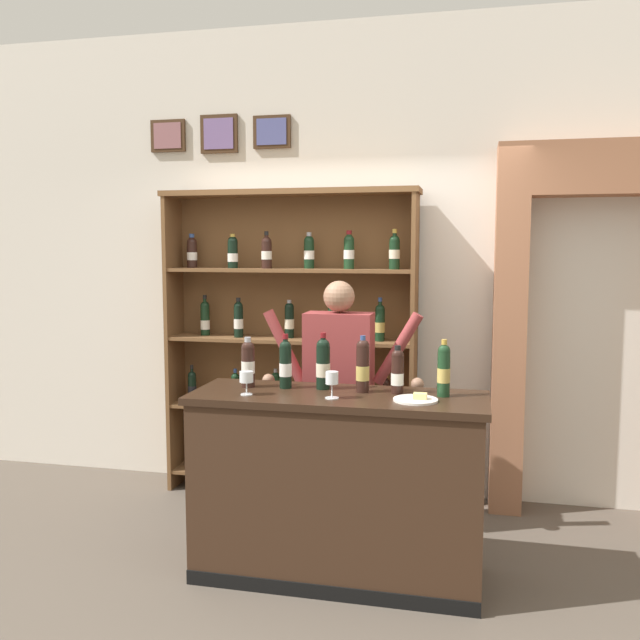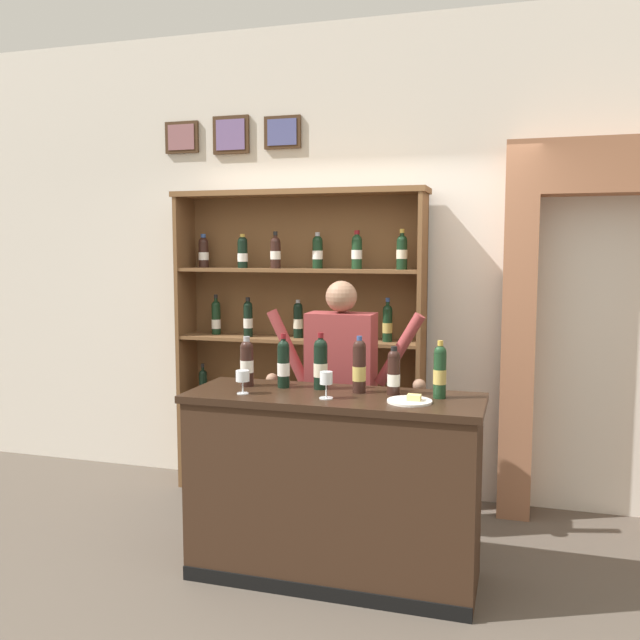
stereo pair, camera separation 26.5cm
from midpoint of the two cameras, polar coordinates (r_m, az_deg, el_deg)
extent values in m
cube|color=brown|center=(4.15, 0.45, -20.39)|extent=(14.00, 14.00, 0.02)
cube|color=silver|center=(5.16, 5.09, 4.90)|extent=(12.00, 0.16, 3.47)
cube|color=#422B19|center=(5.61, -10.09, 14.78)|extent=(0.28, 0.02, 0.24)
cube|color=#925D63|center=(5.60, -10.16, 14.79)|extent=(0.22, 0.01, 0.20)
cube|color=#422B19|center=(5.44, -6.01, 15.11)|extent=(0.29, 0.02, 0.29)
cube|color=slate|center=(5.43, -6.07, 15.13)|extent=(0.24, 0.01, 0.23)
cube|color=#422B19|center=(5.29, -1.67, 15.39)|extent=(0.29, 0.02, 0.24)
cube|color=#515696|center=(5.28, -1.72, 15.42)|extent=(0.23, 0.01, 0.19)
cube|color=brown|center=(5.37, -9.67, -1.66)|extent=(0.03, 0.32, 2.25)
cube|color=brown|center=(4.85, 10.00, -2.50)|extent=(0.03, 0.32, 2.25)
cube|color=brown|center=(5.18, 0.15, -1.86)|extent=(1.85, 0.02, 2.25)
cube|color=brown|center=(5.27, -0.33, -12.76)|extent=(1.79, 0.30, 0.03)
cylinder|color=#19381E|center=(5.52, -7.99, -10.60)|extent=(0.08, 0.08, 0.22)
sphere|color=#19381E|center=(5.49, -8.01, -9.43)|extent=(0.07, 0.07, 0.07)
cylinder|color=#19381E|center=(5.48, -8.02, -9.22)|extent=(0.03, 0.03, 0.06)
cylinder|color=#99999E|center=(5.48, -8.02, -9.04)|extent=(0.04, 0.04, 0.03)
cylinder|color=silver|center=(5.52, -7.99, -10.59)|extent=(0.08, 0.08, 0.07)
cylinder|color=black|center=(5.45, -6.12, -10.79)|extent=(0.08, 0.08, 0.22)
sphere|color=black|center=(5.41, -6.14, -9.61)|extent=(0.07, 0.07, 0.07)
cylinder|color=black|center=(5.40, -6.14, -9.27)|extent=(0.03, 0.03, 0.08)
cylinder|color=#99999E|center=(5.40, -6.15, -8.98)|extent=(0.03, 0.03, 0.03)
cylinder|color=beige|center=(5.44, -6.13, -10.74)|extent=(0.08, 0.08, 0.07)
cylinder|color=black|center=(5.32, -3.92, -11.17)|extent=(0.08, 0.08, 0.22)
sphere|color=black|center=(5.29, -3.93, -9.96)|extent=(0.07, 0.07, 0.07)
cylinder|color=black|center=(5.28, -3.93, -9.63)|extent=(0.03, 0.03, 0.08)
cylinder|color=#99999E|center=(5.27, -3.93, -9.32)|extent=(0.04, 0.04, 0.03)
cylinder|color=silver|center=(5.32, -3.92, -11.07)|extent=(0.08, 0.08, 0.07)
cylinder|color=black|center=(5.23, -1.44, -11.45)|extent=(0.08, 0.08, 0.22)
sphere|color=black|center=(5.20, -1.44, -10.20)|extent=(0.07, 0.07, 0.07)
cylinder|color=black|center=(5.19, -1.44, -9.86)|extent=(0.03, 0.03, 0.08)
cylinder|color=black|center=(5.18, -1.44, -9.55)|extent=(0.04, 0.04, 0.03)
cylinder|color=silver|center=(5.24, -1.44, -11.53)|extent=(0.08, 0.08, 0.07)
cylinder|color=black|center=(5.18, 1.06, -11.67)|extent=(0.08, 0.08, 0.22)
sphere|color=black|center=(5.15, 1.06, -10.45)|extent=(0.07, 0.07, 0.07)
cylinder|color=black|center=(5.14, 1.06, -10.16)|extent=(0.03, 0.03, 0.07)
cylinder|color=#99999E|center=(5.13, 1.06, -9.90)|extent=(0.04, 0.04, 0.03)
cylinder|color=black|center=(5.19, 1.06, -11.93)|extent=(0.08, 0.08, 0.07)
cylinder|color=black|center=(5.17, 3.18, -11.65)|extent=(0.08, 0.08, 0.23)
sphere|color=black|center=(5.13, 3.19, -10.37)|extent=(0.07, 0.07, 0.07)
cylinder|color=black|center=(5.13, 3.19, -10.12)|extent=(0.03, 0.03, 0.06)
cylinder|color=navy|center=(5.12, 3.19, -9.92)|extent=(0.03, 0.03, 0.03)
cylinder|color=black|center=(5.18, 3.18, -12.00)|extent=(0.08, 0.08, 0.07)
cylinder|color=black|center=(5.11, 5.50, -11.86)|extent=(0.08, 0.08, 0.23)
sphere|color=black|center=(5.08, 5.51, -10.54)|extent=(0.07, 0.07, 0.07)
cylinder|color=black|center=(5.07, 5.52, -10.19)|extent=(0.03, 0.03, 0.08)
cylinder|color=navy|center=(5.06, 5.52, -9.88)|extent=(0.04, 0.04, 0.03)
cylinder|color=tan|center=(5.12, 5.50, -11.98)|extent=(0.08, 0.08, 0.07)
cylinder|color=#19381E|center=(5.06, 8.48, -12.16)|extent=(0.08, 0.08, 0.22)
sphere|color=#19381E|center=(5.02, 8.50, -10.89)|extent=(0.07, 0.07, 0.07)
cylinder|color=#19381E|center=(5.01, 8.51, -10.65)|extent=(0.03, 0.03, 0.06)
cylinder|color=maroon|center=(5.01, 8.51, -10.45)|extent=(0.03, 0.03, 0.03)
cylinder|color=black|center=(5.06, 8.48, -12.37)|extent=(0.08, 0.08, 0.07)
cube|color=brown|center=(5.12, -0.34, -7.34)|extent=(1.79, 0.30, 0.02)
cylinder|color=black|center=(5.34, -8.32, -5.60)|extent=(0.06, 0.06, 0.20)
sphere|color=black|center=(5.32, -8.34, -4.48)|extent=(0.06, 0.06, 0.06)
cylinder|color=black|center=(5.31, -8.35, -4.10)|extent=(0.02, 0.02, 0.08)
cylinder|color=black|center=(5.31, -8.35, -3.78)|extent=(0.03, 0.03, 0.03)
cylinder|color=black|center=(5.34, -8.32, -5.67)|extent=(0.06, 0.06, 0.07)
cylinder|color=black|center=(5.20, -4.83, -5.87)|extent=(0.06, 0.06, 0.21)
sphere|color=black|center=(5.17, -4.84, -4.70)|extent=(0.06, 0.06, 0.06)
cylinder|color=black|center=(5.17, -4.84, -4.41)|extent=(0.02, 0.02, 0.06)
cylinder|color=navy|center=(5.17, -4.84, -4.17)|extent=(0.03, 0.03, 0.03)
cylinder|color=silver|center=(5.20, -4.83, -6.09)|extent=(0.06, 0.06, 0.07)
cylinder|color=#19381E|center=(5.16, -1.50, -5.89)|extent=(0.06, 0.06, 0.21)
sphere|color=#19381E|center=(5.14, -1.51, -4.68)|extent=(0.06, 0.06, 0.06)
cylinder|color=#19381E|center=(5.13, -1.51, -4.41)|extent=(0.02, 0.02, 0.06)
cylinder|color=#99999E|center=(5.13, -1.51, -4.21)|extent=(0.03, 0.03, 0.03)
cylinder|color=black|center=(5.17, -1.50, -6.24)|extent=(0.06, 0.06, 0.07)
cylinder|color=black|center=(5.07, 1.38, -6.19)|extent=(0.06, 0.06, 0.20)
sphere|color=black|center=(5.05, 1.39, -5.03)|extent=(0.06, 0.06, 0.06)
cylinder|color=black|center=(5.04, 1.39, -4.76)|extent=(0.03, 0.03, 0.06)
cylinder|color=navy|center=(5.04, 1.39, -4.54)|extent=(0.03, 0.03, 0.03)
cylinder|color=black|center=(5.07, 1.38, -6.43)|extent=(0.06, 0.06, 0.06)
cylinder|color=#19381E|center=(4.98, 4.47, -6.43)|extent=(0.06, 0.06, 0.20)
sphere|color=#19381E|center=(4.96, 4.48, -5.24)|extent=(0.06, 0.06, 0.06)
cylinder|color=#19381E|center=(4.95, 4.49, -4.96)|extent=(0.03, 0.03, 0.06)
cylinder|color=#99999E|center=(4.95, 4.49, -4.74)|extent=(0.03, 0.03, 0.03)
cylinder|color=tan|center=(4.98, 4.47, -6.33)|extent=(0.06, 0.06, 0.06)
cylinder|color=black|center=(4.96, 7.71, -6.51)|extent=(0.06, 0.06, 0.20)
sphere|color=black|center=(4.94, 7.72, -5.32)|extent=(0.06, 0.06, 0.06)
cylinder|color=black|center=(4.93, 7.73, -4.99)|extent=(0.03, 0.03, 0.07)
cylinder|color=#B79338|center=(4.93, 7.73, -4.71)|extent=(0.03, 0.03, 0.03)
cylinder|color=silver|center=(4.96, 7.70, -6.66)|extent=(0.06, 0.06, 0.06)
cube|color=brown|center=(5.03, -0.34, -1.66)|extent=(1.79, 0.30, 0.02)
cylinder|color=black|center=(5.28, -7.25, 0.00)|extent=(0.07, 0.07, 0.22)
sphere|color=black|center=(5.27, -7.26, 1.24)|extent=(0.07, 0.07, 0.07)
cylinder|color=black|center=(5.26, -7.27, 1.63)|extent=(0.03, 0.03, 0.08)
cylinder|color=black|center=(5.26, -7.27, 1.97)|extent=(0.03, 0.03, 0.03)
cylinder|color=silver|center=(5.28, -7.24, -0.33)|extent=(0.07, 0.07, 0.07)
cylinder|color=black|center=(5.11, -4.55, -0.14)|extent=(0.07, 0.07, 0.23)
sphere|color=black|center=(5.10, -4.56, 1.18)|extent=(0.07, 0.07, 0.07)
cylinder|color=black|center=(5.10, -4.56, 1.49)|extent=(0.03, 0.03, 0.07)
cylinder|color=black|center=(5.10, -4.57, 1.74)|extent=(0.03, 0.03, 0.03)
cylinder|color=silver|center=(5.11, -4.55, -0.26)|extent=(0.07, 0.07, 0.07)
cylinder|color=black|center=(5.03, -0.34, -0.23)|extent=(0.07, 0.07, 0.22)
sphere|color=black|center=(5.02, -0.34, 1.09)|extent=(0.07, 0.07, 0.07)
cylinder|color=black|center=(5.02, -0.34, 1.34)|extent=(0.03, 0.03, 0.06)
cylinder|color=#99999E|center=(5.02, -0.34, 1.54)|extent=(0.03, 0.03, 0.03)
cylinder|color=beige|center=(5.04, -0.34, -0.31)|extent=(0.07, 0.07, 0.07)
cylinder|color=#19381E|center=(4.91, 3.23, -0.41)|extent=(0.07, 0.07, 0.22)
sphere|color=#19381E|center=(4.90, 3.24, 0.93)|extent=(0.07, 0.07, 0.07)
cylinder|color=#19381E|center=(4.89, 3.24, 1.24)|extent=(0.03, 0.03, 0.06)
cylinder|color=navy|center=(4.89, 3.24, 1.49)|extent=(0.03, 0.03, 0.03)
cylinder|color=beige|center=(4.91, 3.23, -0.56)|extent=(0.07, 0.07, 0.07)
cylinder|color=black|center=(4.86, 7.21, -0.51)|extent=(0.07, 0.07, 0.22)
sphere|color=black|center=(4.85, 7.22, 0.86)|extent=(0.07, 0.07, 0.07)
cylinder|color=black|center=(4.84, 7.23, 1.30)|extent=(0.03, 0.03, 0.08)
cylinder|color=navy|center=(4.84, 7.23, 1.68)|extent=(0.03, 0.03, 0.03)
cylinder|color=tan|center=(4.86, 7.20, -0.65)|extent=(0.07, 0.07, 0.07)
cube|color=brown|center=(4.99, -0.34, 4.18)|extent=(1.79, 0.30, 0.02)
cylinder|color=black|center=(5.29, -8.27, 5.36)|extent=(0.08, 0.08, 0.18)
sphere|color=black|center=(5.29, -8.29, 6.43)|extent=(0.07, 0.07, 0.07)
cylinder|color=black|center=(5.29, -8.29, 6.72)|extent=(0.03, 0.03, 0.07)
cylinder|color=navy|center=(5.29, -8.30, 6.97)|extent=(0.04, 0.04, 0.03)
cylinder|color=silver|center=(5.29, -8.27, 5.30)|extent=(0.08, 0.08, 0.06)
cylinder|color=black|center=(5.11, -5.00, 5.41)|extent=(0.08, 0.08, 0.19)
sphere|color=black|center=(5.11, -5.01, 6.55)|extent=(0.07, 0.07, 0.07)
cylinder|color=black|center=(5.11, -5.01, 6.80)|extent=(0.03, 0.03, 0.06)
cylinder|color=#B79338|center=(5.11, -5.01, 7.01)|extent=(0.04, 0.04, 0.03)
cylinder|color=silver|center=(5.11, -5.00, 5.22)|extent=(0.08, 0.08, 0.06)
cylinder|color=black|center=(5.01, -2.22, 5.40)|extent=(0.08, 0.08, 0.19)
sphere|color=black|center=(5.01, -2.22, 6.53)|extent=(0.07, 0.07, 0.07)
cylinder|color=black|center=(5.01, -2.22, 6.91)|extent=(0.03, 0.03, 0.08)
cylinder|color=black|center=(5.01, -2.23, 7.24)|extent=(0.03, 0.03, 0.03)
cylinder|color=silver|center=(5.01, -2.22, 5.42)|extent=(0.08, 0.08, 0.06)
cylinder|color=black|center=(4.97, 1.33, 5.43)|extent=(0.08, 0.08, 0.19)
sphere|color=black|center=(4.97, 1.33, 6.62)|extent=(0.07, 0.07, 0.07)
cylinder|color=black|center=(4.97, 1.33, 6.92)|extent=(0.03, 0.03, 0.06)
cylinder|color=#99999E|center=(4.97, 1.33, 7.17)|extent=(0.03, 0.03, 0.03)
cylinder|color=silver|center=(4.97, 1.33, 5.45)|extent=(0.08, 0.08, 0.06)
cylinder|color=#19381E|center=(4.87, 4.65, 5.43)|extent=(0.08, 0.08, 0.20)
sphere|color=#19381E|center=(4.87, 4.66, 6.67)|extent=(0.07, 0.07, 0.07)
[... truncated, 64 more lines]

